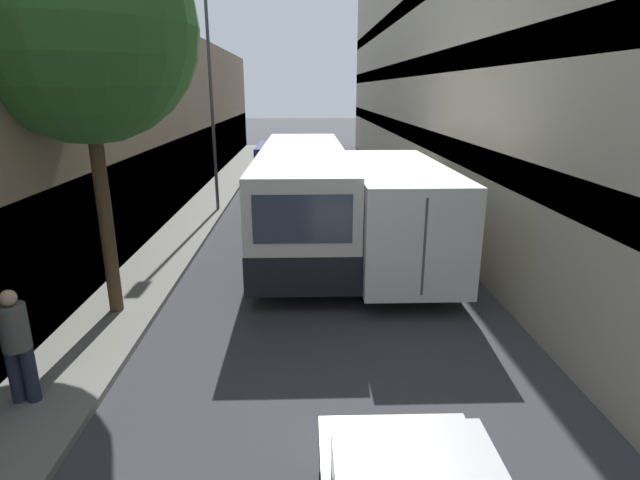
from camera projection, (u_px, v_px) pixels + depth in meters
name	position (u px, v px, depth m)	size (l,w,h in m)	color
ground_plane	(317.00, 260.00, 14.18)	(150.00, 150.00, 0.00)	#38383D
sidewalk_left	(162.00, 260.00, 14.02)	(1.73, 60.00, 0.13)	gray
building_left_shopfront	(75.00, 147.00, 13.06)	(2.40, 60.00, 7.07)	#847056
building_right_apartment	(523.00, 41.00, 12.65)	(2.40, 60.00, 11.74)	#A89E89
bus	(303.00, 194.00, 15.34)	(2.52, 10.64, 2.95)	silver
box_truck	(389.00, 205.00, 14.06)	(2.35, 8.97, 2.81)	silver
panel_van	(278.00, 163.00, 24.74)	(1.92, 4.18, 2.07)	navy
pedestrian	(17.00, 343.00, 7.29)	(0.42, 0.40, 1.80)	#23283D
street_lamp	(209.00, 61.00, 18.16)	(0.36, 0.80, 8.21)	#38383D
street_tree_left	(81.00, 27.00, 9.07)	(4.25, 4.25, 7.75)	#4C3823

